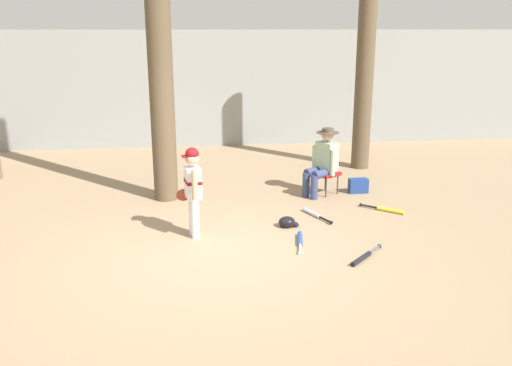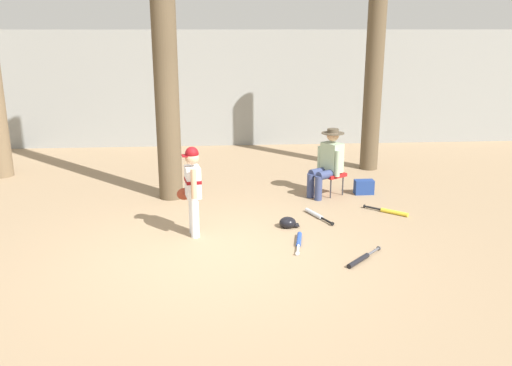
{
  "view_description": "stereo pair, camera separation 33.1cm",
  "coord_description": "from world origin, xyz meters",
  "px_view_note": "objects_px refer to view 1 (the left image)",
  "views": [
    {
      "loc": [
        -0.31,
        -6.6,
        2.89
      ],
      "look_at": [
        0.58,
        0.76,
        0.75
      ],
      "focal_mm": 37.8,
      "sensor_mm": 36.0,
      "label": 1
    },
    {
      "loc": [
        0.02,
        -6.63,
        2.89
      ],
      "look_at": [
        0.58,
        0.76,
        0.75
      ],
      "focal_mm": 37.8,
      "sensor_mm": 36.0,
      "label": 2
    }
  ],
  "objects_px": {
    "seated_spectator": "(323,160)",
    "bat_blue_youth": "(300,240)",
    "young_ballplayer": "(192,186)",
    "handbag_beside_stool": "(358,186)",
    "folding_stool": "(326,174)",
    "tree_behind_spectator": "(365,67)",
    "tree_near_player": "(158,22)",
    "bat_aluminum_silver": "(314,214)",
    "bat_black_composite": "(363,257)",
    "batting_helmet_black": "(287,222)",
    "bat_yellow_trainer": "(387,210)"
  },
  "relations": [
    {
      "from": "tree_near_player",
      "to": "bat_aluminum_silver",
      "type": "relative_size",
      "value": 9.29
    },
    {
      "from": "seated_spectator",
      "to": "bat_blue_youth",
      "type": "distance_m",
      "value": 2.39
    },
    {
      "from": "tree_behind_spectator",
      "to": "handbag_beside_stool",
      "type": "relative_size",
      "value": 14.01
    },
    {
      "from": "tree_near_player",
      "to": "bat_blue_youth",
      "type": "bearing_deg",
      "value": -49.55
    },
    {
      "from": "bat_aluminum_silver",
      "to": "bat_black_composite",
      "type": "bearing_deg",
      "value": -81.37
    },
    {
      "from": "bat_black_composite",
      "to": "folding_stool",
      "type": "bearing_deg",
      "value": 85.73
    },
    {
      "from": "folding_stool",
      "to": "bat_yellow_trainer",
      "type": "xyz_separation_m",
      "value": [
        0.76,
        -1.09,
        -0.33
      ]
    },
    {
      "from": "young_ballplayer",
      "to": "bat_yellow_trainer",
      "type": "xyz_separation_m",
      "value": [
        3.15,
        0.68,
        -0.71
      ]
    },
    {
      "from": "young_ballplayer",
      "to": "bat_blue_youth",
      "type": "distance_m",
      "value": 1.69
    },
    {
      "from": "folding_stool",
      "to": "seated_spectator",
      "type": "distance_m",
      "value": 0.29
    },
    {
      "from": "bat_blue_youth",
      "to": "bat_yellow_trainer",
      "type": "height_order",
      "value": "same"
    },
    {
      "from": "young_ballplayer",
      "to": "handbag_beside_stool",
      "type": "height_order",
      "value": "young_ballplayer"
    },
    {
      "from": "folding_stool",
      "to": "handbag_beside_stool",
      "type": "bearing_deg",
      "value": -0.67
    },
    {
      "from": "bat_aluminum_silver",
      "to": "bat_yellow_trainer",
      "type": "relative_size",
      "value": 1.15
    },
    {
      "from": "young_ballplayer",
      "to": "bat_aluminum_silver",
      "type": "distance_m",
      "value": 2.13
    },
    {
      "from": "bat_black_composite",
      "to": "bat_yellow_trainer",
      "type": "height_order",
      "value": "same"
    },
    {
      "from": "handbag_beside_stool",
      "to": "bat_blue_youth",
      "type": "height_order",
      "value": "handbag_beside_stool"
    },
    {
      "from": "tree_behind_spectator",
      "to": "handbag_beside_stool",
      "type": "xyz_separation_m",
      "value": [
        -0.59,
        -1.79,
        -1.98
      ]
    },
    {
      "from": "seated_spectator",
      "to": "young_ballplayer",
      "type": "bearing_deg",
      "value": -143.25
    },
    {
      "from": "tree_behind_spectator",
      "to": "handbag_beside_stool",
      "type": "height_order",
      "value": "tree_behind_spectator"
    },
    {
      "from": "tree_near_player",
      "to": "bat_black_composite",
      "type": "xyz_separation_m",
      "value": [
        2.63,
        -2.94,
        -2.95
      ]
    },
    {
      "from": "bat_aluminum_silver",
      "to": "tree_near_player",
      "type": "bearing_deg",
      "value": 152.98
    },
    {
      "from": "tree_near_player",
      "to": "seated_spectator",
      "type": "height_order",
      "value": "tree_near_player"
    },
    {
      "from": "tree_near_player",
      "to": "bat_blue_youth",
      "type": "relative_size",
      "value": 9.27
    },
    {
      "from": "tree_near_player",
      "to": "handbag_beside_stool",
      "type": "relative_size",
      "value": 19.47
    },
    {
      "from": "seated_spectator",
      "to": "batting_helmet_black",
      "type": "bearing_deg",
      "value": -120.56
    },
    {
      "from": "folding_stool",
      "to": "bat_black_composite",
      "type": "relative_size",
      "value": 0.94
    },
    {
      "from": "folding_stool",
      "to": "handbag_beside_stool",
      "type": "height_order",
      "value": "folding_stool"
    },
    {
      "from": "bat_yellow_trainer",
      "to": "tree_behind_spectator",
      "type": "bearing_deg",
      "value": 81.38
    },
    {
      "from": "folding_stool",
      "to": "bat_yellow_trainer",
      "type": "bearing_deg",
      "value": -55.28
    },
    {
      "from": "young_ballplayer",
      "to": "tree_near_player",
      "type": "bearing_deg",
      "value": 104.11
    },
    {
      "from": "tree_behind_spectator",
      "to": "bat_yellow_trainer",
      "type": "height_order",
      "value": "tree_behind_spectator"
    },
    {
      "from": "folding_stool",
      "to": "bat_aluminum_silver",
      "type": "bearing_deg",
      "value": -112.49
    },
    {
      "from": "seated_spectator",
      "to": "handbag_beside_stool",
      "type": "height_order",
      "value": "seated_spectator"
    },
    {
      "from": "folding_stool",
      "to": "handbag_beside_stool",
      "type": "distance_m",
      "value": 0.65
    },
    {
      "from": "folding_stool",
      "to": "bat_black_composite",
      "type": "bearing_deg",
      "value": -94.27
    },
    {
      "from": "seated_spectator",
      "to": "bat_blue_youth",
      "type": "height_order",
      "value": "seated_spectator"
    },
    {
      "from": "bat_aluminum_silver",
      "to": "batting_helmet_black",
      "type": "relative_size",
      "value": 2.38
    },
    {
      "from": "folding_stool",
      "to": "bat_aluminum_silver",
      "type": "distance_m",
      "value": 1.29
    },
    {
      "from": "tree_behind_spectator",
      "to": "seated_spectator",
      "type": "distance_m",
      "value": 2.68
    },
    {
      "from": "bat_blue_youth",
      "to": "folding_stool",
      "type": "bearing_deg",
      "value": 67.55
    },
    {
      "from": "tree_near_player",
      "to": "bat_yellow_trainer",
      "type": "bearing_deg",
      "value": -17.65
    },
    {
      "from": "bat_black_composite",
      "to": "batting_helmet_black",
      "type": "bearing_deg",
      "value": 120.68
    },
    {
      "from": "bat_yellow_trainer",
      "to": "bat_aluminum_silver",
      "type": "bearing_deg",
      "value": -177.18
    },
    {
      "from": "folding_stool",
      "to": "bat_blue_youth",
      "type": "xyz_separation_m",
      "value": [
        -0.92,
        -2.22,
        -0.33
      ]
    },
    {
      "from": "bat_aluminum_silver",
      "to": "bat_yellow_trainer",
      "type": "xyz_separation_m",
      "value": [
        1.24,
        0.06,
        0.0
      ]
    },
    {
      "from": "handbag_beside_stool",
      "to": "batting_helmet_black",
      "type": "xyz_separation_m",
      "value": [
        -1.59,
        -1.58,
        -0.06
      ]
    },
    {
      "from": "young_ballplayer",
      "to": "batting_helmet_black",
      "type": "distance_m",
      "value": 1.56
    },
    {
      "from": "young_ballplayer",
      "to": "batting_helmet_black",
      "type": "bearing_deg",
      "value": 7.69
    },
    {
      "from": "batting_helmet_black",
      "to": "handbag_beside_stool",
      "type": "bearing_deg",
      "value": 44.73
    }
  ]
}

